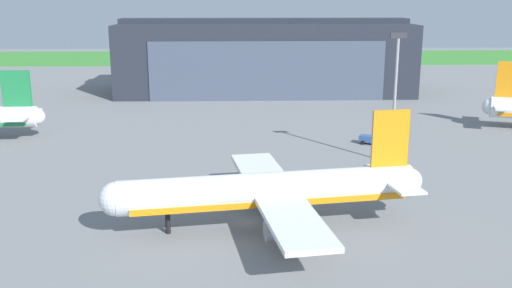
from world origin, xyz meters
name	(u,v)px	position (x,y,z in m)	size (l,w,h in m)	color
ground_plane	(249,225)	(0.00, 0.00, 0.00)	(440.00, 440.00, 0.00)	slate
grass_field_strip	(240,58)	(0.00, 177.60, 0.04)	(440.00, 56.00, 0.08)	#3C8935
maintenance_hangar	(264,57)	(5.97, 92.53, 9.07)	(74.45, 29.59, 19.05)	#232833
airliner_near_left	(269,191)	(2.14, -0.42, 4.11)	(35.62, 31.31, 12.61)	silver
ops_van	(372,139)	(21.82, 35.13, 0.95)	(4.26, 3.34, 1.89)	#2D2D33
apron_light_mast	(395,89)	(22.18, 23.76, 11.45)	(2.40, 0.50, 19.62)	#99999E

